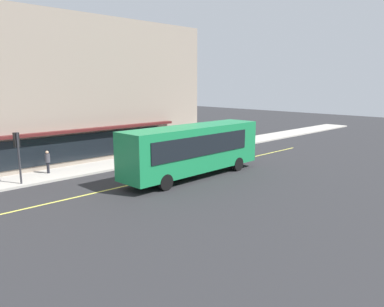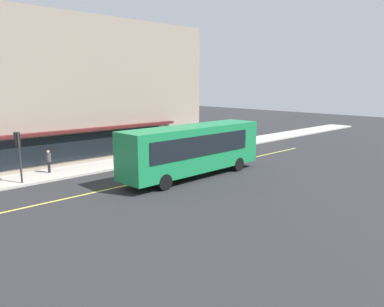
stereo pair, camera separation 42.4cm
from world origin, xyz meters
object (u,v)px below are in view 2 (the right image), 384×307
at_px(bus, 194,148).
at_px(pedestrian_mid_block, 49,159).
at_px(traffic_light, 18,145).
at_px(car_silver, 217,147).
at_px(pedestrian_by_curb, 186,142).
at_px(pedestrian_near_storefront, 170,140).
at_px(car_black, 155,157).

height_order(bus, pedestrian_mid_block, bus).
bearing_deg(pedestrian_mid_block, traffic_light, -150.28).
height_order(traffic_light, car_silver, traffic_light).
height_order(pedestrian_by_curb, pedestrian_near_storefront, pedestrian_near_storefront).
bearing_deg(traffic_light, pedestrian_mid_block, 29.72).
bearing_deg(traffic_light, car_black, -10.69).
bearing_deg(car_silver, pedestrian_near_storefront, 130.27).
xyz_separation_m(car_silver, pedestrian_by_curb, (-2.05, 1.85, 0.41)).
bearing_deg(bus, car_black, 91.83).
relative_size(bus, pedestrian_near_storefront, 6.08).
height_order(pedestrian_near_storefront, pedestrian_mid_block, pedestrian_near_storefront).
xyz_separation_m(traffic_light, car_silver, (16.28, -1.70, -1.79)).
xyz_separation_m(bus, pedestrian_by_curb, (4.83, 6.10, -0.83)).
relative_size(bus, car_black, 2.60).
relative_size(bus, car_silver, 2.59).
bearing_deg(car_silver, pedestrian_by_curb, 137.96).
distance_m(car_silver, pedestrian_by_curb, 2.79).
bearing_deg(car_silver, traffic_light, 174.05).
distance_m(pedestrian_near_storefront, pedestrian_mid_block, 11.19).
distance_m(pedestrian_by_curb, pedestrian_mid_block, 11.94).
height_order(traffic_light, car_black, traffic_light).
bearing_deg(pedestrian_near_storefront, car_silver, -49.73).
bearing_deg(car_black, traffic_light, 169.31).
bearing_deg(pedestrian_mid_block, bus, -45.89).
bearing_deg(bus, car_silver, 31.72).
bearing_deg(car_black, pedestrian_mid_block, 155.98).
bearing_deg(traffic_light, bus, -32.32).
xyz_separation_m(pedestrian_by_curb, pedestrian_near_storefront, (-0.69, 1.39, 0.11)).
relative_size(pedestrian_near_storefront, pedestrian_mid_block, 1.16).
height_order(traffic_light, pedestrian_near_storefront, traffic_light).
bearing_deg(pedestrian_near_storefront, car_black, -142.32).
relative_size(pedestrian_by_curb, pedestrian_near_storefront, 0.91).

